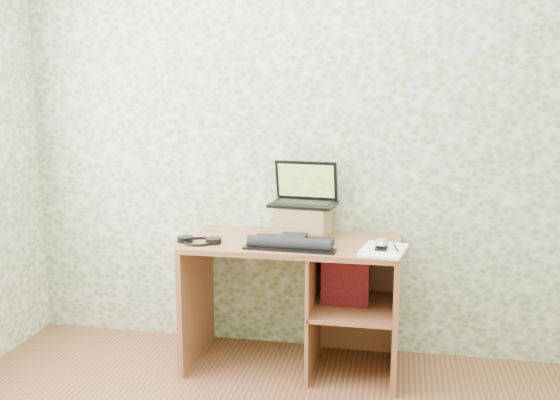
% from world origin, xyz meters
% --- Properties ---
extents(wall_back, '(3.50, 0.00, 3.50)m').
position_xyz_m(wall_back, '(0.00, 1.75, 1.30)').
color(wall_back, silver).
rests_on(wall_back, ground).
extents(desk, '(1.20, 0.60, 0.75)m').
position_xyz_m(desk, '(0.08, 1.47, 0.48)').
color(desk, brown).
rests_on(desk, floor).
extents(riser, '(0.32, 0.28, 0.18)m').
position_xyz_m(riser, '(0.03, 1.58, 0.84)').
color(riser, olive).
rests_on(riser, desk).
extents(laptop, '(0.40, 0.30, 0.25)m').
position_xyz_m(laptop, '(0.03, 1.63, 0.99)').
color(laptop, black).
rests_on(laptop, riser).
extents(keyboard, '(0.50, 0.27, 0.07)m').
position_xyz_m(keyboard, '(0.01, 1.31, 0.77)').
color(keyboard, black).
rests_on(keyboard, desk).
extents(headphones, '(0.26, 0.19, 0.03)m').
position_xyz_m(headphones, '(-0.51, 1.30, 0.76)').
color(headphones, black).
rests_on(headphones, desk).
extents(notepad, '(0.27, 0.35, 0.01)m').
position_xyz_m(notepad, '(0.51, 1.30, 0.76)').
color(notepad, white).
rests_on(notepad, desk).
extents(mouse, '(0.08, 0.12, 0.04)m').
position_xyz_m(mouse, '(0.50, 1.30, 0.79)').
color(mouse, silver).
rests_on(mouse, notepad).
extents(pen, '(0.03, 0.16, 0.01)m').
position_xyz_m(pen, '(0.57, 1.33, 0.77)').
color(pen, black).
rests_on(pen, notepad).
extents(red_box, '(0.27, 0.09, 0.32)m').
position_xyz_m(red_box, '(0.30, 1.44, 0.55)').
color(red_box, maroon).
rests_on(red_box, desk).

